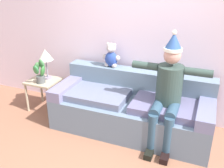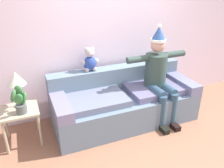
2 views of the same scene
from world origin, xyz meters
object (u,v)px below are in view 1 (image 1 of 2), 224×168
(table_lamp, at_px, (45,56))
(potted_plant, at_px, (40,72))
(couch, at_px, (132,108))
(side_table, at_px, (44,85))
(teddy_bear, at_px, (111,56))
(person_seated, at_px, (168,90))

(table_lamp, bearing_deg, potted_plant, -89.77)
(potted_plant, bearing_deg, couch, 3.17)
(couch, bearing_deg, side_table, 179.50)
(table_lamp, xyz_separation_m, potted_plant, (0.00, -0.19, -0.21))
(teddy_bear, bearing_deg, table_lamp, -170.12)
(side_table, xyz_separation_m, potted_plant, (0.03, -0.10, 0.27))
(person_seated, relative_size, table_lamp, 3.02)
(teddy_bear, bearing_deg, potted_plant, -160.70)
(side_table, distance_m, potted_plant, 0.29)
(person_seated, distance_m, teddy_bear, 1.09)
(teddy_bear, distance_m, side_table, 1.27)
(teddy_bear, relative_size, table_lamp, 0.75)
(couch, xyz_separation_m, side_table, (-1.56, 0.01, 0.11))
(person_seated, height_order, side_table, person_seated)
(teddy_bear, bearing_deg, side_table, -165.89)
(side_table, bearing_deg, potted_plant, -71.79)
(side_table, height_order, table_lamp, table_lamp)
(person_seated, relative_size, potted_plant, 3.91)
(teddy_bear, height_order, potted_plant, teddy_bear)
(teddy_bear, distance_m, potted_plant, 1.18)
(person_seated, bearing_deg, potted_plant, 177.85)
(couch, height_order, side_table, couch)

